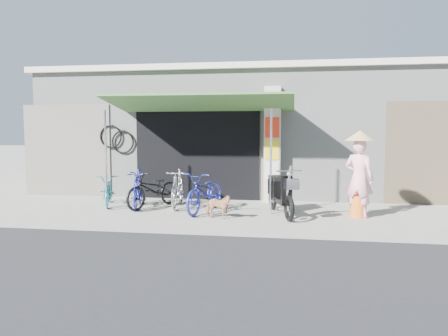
% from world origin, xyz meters
% --- Properties ---
extents(ground, '(80.00, 80.00, 0.00)m').
position_xyz_m(ground, '(0.00, 0.00, 0.00)').
color(ground, gray).
rests_on(ground, ground).
extents(road_strip, '(80.00, 6.00, 0.01)m').
position_xyz_m(road_strip, '(0.00, -4.50, 0.01)').
color(road_strip, '#2B2B2D').
rests_on(road_strip, ground).
extents(bicycle_shop, '(12.30, 5.30, 3.66)m').
position_xyz_m(bicycle_shop, '(-0.00, 5.09, 1.83)').
color(bicycle_shop, '#989D96').
rests_on(bicycle_shop, ground).
extents(shop_pillar, '(0.42, 0.44, 3.00)m').
position_xyz_m(shop_pillar, '(0.85, 2.45, 1.50)').
color(shop_pillar, '#BEB2A2').
rests_on(shop_pillar, ground).
extents(awning, '(4.60, 1.88, 2.72)m').
position_xyz_m(awning, '(-0.90, 1.63, 2.51)').
color(awning, '#345E2A').
rests_on(awning, ground).
extents(neighbour_right, '(2.60, 0.06, 2.60)m').
position_xyz_m(neighbour_right, '(5.00, 2.59, 1.30)').
color(neighbour_right, brown).
rests_on(neighbour_right, ground).
extents(neighbour_left, '(2.60, 0.06, 2.60)m').
position_xyz_m(neighbour_left, '(-5.00, 2.59, 1.30)').
color(neighbour_left, '#6B665B').
rests_on(neighbour_left, ground).
extents(bike_teal, '(1.02, 1.59, 0.79)m').
position_xyz_m(bike_teal, '(-3.16, 1.21, 0.39)').
color(bike_teal, '#1B737A').
rests_on(bike_teal, ground).
extents(bike_blue, '(0.77, 1.58, 0.91)m').
position_xyz_m(bike_blue, '(-2.33, 1.04, 0.46)').
color(bike_blue, '#2327A1').
rests_on(bike_blue, ground).
extents(bike_black, '(1.29, 1.81, 0.90)m').
position_xyz_m(bike_black, '(-1.94, 1.07, 0.45)').
color(bike_black, black).
rests_on(bike_black, ground).
extents(bike_silver, '(0.57, 1.59, 0.94)m').
position_xyz_m(bike_silver, '(-1.39, 1.27, 0.47)').
color(bike_silver, '#BBBCC0').
rests_on(bike_silver, ground).
extents(bike_navy, '(1.03, 1.88, 0.94)m').
position_xyz_m(bike_navy, '(-0.58, 0.70, 0.47)').
color(bike_navy, navy).
rests_on(bike_navy, ground).
extents(street_dog, '(0.69, 0.45, 0.54)m').
position_xyz_m(street_dog, '(-0.18, 0.02, 0.27)').
color(street_dog, tan).
rests_on(street_dog, ground).
extents(moped, '(0.77, 1.83, 1.06)m').
position_xyz_m(moped, '(1.11, 0.64, 0.48)').
color(moped, black).
rests_on(moped, ground).
extents(nun, '(0.74, 0.65, 1.88)m').
position_xyz_m(nun, '(2.80, 0.67, 0.92)').
color(nun, '#F7A6B1').
rests_on(nun, ground).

